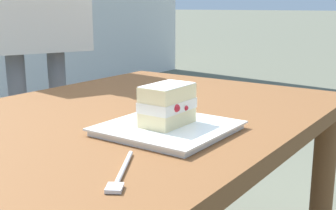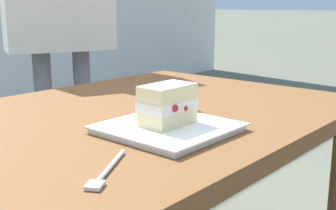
# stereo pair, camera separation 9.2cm
# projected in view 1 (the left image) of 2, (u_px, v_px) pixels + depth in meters

# --- Properties ---
(patio_table) EXTENTS (1.23, 0.83, 0.70)m
(patio_table) POSITION_uv_depth(u_px,v_px,m) (119.00, 155.00, 1.10)
(patio_table) COLOR brown
(patio_table) RESTS_ON ground
(dessert_plate) EXTENTS (0.25, 0.25, 0.02)m
(dessert_plate) POSITION_uv_depth(u_px,v_px,m) (168.00, 128.00, 0.93)
(dessert_plate) COLOR white
(dessert_plate) RESTS_ON patio_table
(cake_slice) EXTENTS (0.12, 0.08, 0.09)m
(cake_slice) POSITION_uv_depth(u_px,v_px,m) (167.00, 105.00, 0.92)
(cake_slice) COLOR beige
(cake_slice) RESTS_ON dessert_plate
(dessert_fork) EXTENTS (0.15, 0.10, 0.01)m
(dessert_fork) POSITION_uv_depth(u_px,v_px,m) (121.00, 173.00, 0.69)
(dessert_fork) COLOR silver
(dessert_fork) RESTS_ON patio_table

